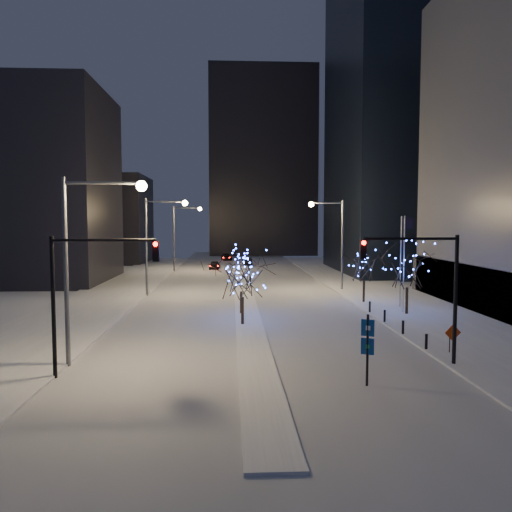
{
  "coord_description": "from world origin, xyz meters",
  "views": [
    {
      "loc": [
        -1.36,
        -24.51,
        7.73
      ],
      "look_at": [
        0.62,
        14.16,
        5.0
      ],
      "focal_mm": 35.0,
      "sensor_mm": 36.0,
      "label": 1
    }
  ],
  "objects": [
    {
      "name": "construction_sign",
      "position": [
        11.43,
        3.2,
        1.14
      ],
      "size": [
        1.0,
        0.15,
        1.65
      ],
      "rotation": [
        0.0,
        0.0,
        0.12
      ],
      "color": "black",
      "rests_on": "east_sidewalk"
    },
    {
      "name": "filler_west_near",
      "position": [
        -28.0,
        40.0,
        12.0
      ],
      "size": [
        22.0,
        18.0,
        24.0
      ],
      "primitive_type": "cube",
      "color": "black",
      "rests_on": "ground"
    },
    {
      "name": "bollards",
      "position": [
        10.2,
        10.0,
        0.6
      ],
      "size": [
        0.16,
        12.16,
        0.9
      ],
      "color": "black",
      "rests_on": "east_sidewalk"
    },
    {
      "name": "holiday_tree_plaza_near",
      "position": [
        13.04,
        15.21,
        3.96
      ],
      "size": [
        5.06,
        5.06,
        5.8
      ],
      "color": "black",
      "rests_on": "east_sidewalk"
    },
    {
      "name": "traffic_signal_east",
      "position": [
        8.94,
        1.0,
        4.76
      ],
      "size": [
        5.26,
        0.43,
        7.0
      ],
      "color": "black",
      "rests_on": "ground"
    },
    {
      "name": "traffic_signal_west",
      "position": [
        -8.44,
        -0.0,
        4.76
      ],
      "size": [
        5.26,
        0.43,
        7.0
      ],
      "color": "black",
      "rests_on": "ground"
    },
    {
      "name": "street_lamp_east",
      "position": [
        10.08,
        30.0,
        6.45
      ],
      "size": [
        3.9,
        0.56,
        10.0
      ],
      "color": "#595E66",
      "rests_on": "ground"
    },
    {
      "name": "car_far",
      "position": [
        -2.16,
        73.1,
        0.63
      ],
      "size": [
        2.45,
        4.59,
        1.27
      ],
      "primitive_type": "imported",
      "rotation": [
        0.0,
        0.0,
        0.16
      ],
      "color": "black",
      "rests_on": "ground"
    },
    {
      "name": "filler_west_far",
      "position": [
        -26.0,
        70.0,
        8.0
      ],
      "size": [
        18.0,
        16.0,
        16.0
      ],
      "primitive_type": "cube",
      "color": "black",
      "rests_on": "ground"
    },
    {
      "name": "holiday_tree_plaza_far",
      "position": [
        11.12,
        21.31,
        3.61
      ],
      "size": [
        5.2,
        5.2,
        5.24
      ],
      "color": "black",
      "rests_on": "east_sidewalk"
    },
    {
      "name": "holiday_tree_median_far",
      "position": [
        -0.5,
        16.07,
        3.31
      ],
      "size": [
        4.76,
        4.76,
        4.8
      ],
      "color": "black",
      "rests_on": "median"
    },
    {
      "name": "street_lamp_w_mid",
      "position": [
        -8.94,
        27.0,
        6.5
      ],
      "size": [
        4.4,
        0.56,
        10.0
      ],
      "color": "#595E66",
      "rests_on": "ground"
    },
    {
      "name": "median",
      "position": [
        0.0,
        30.0,
        0.07
      ],
      "size": [
        2.0,
        80.0,
        0.15
      ],
      "primitive_type": "cube",
      "color": "silver",
      "rests_on": "ground"
    },
    {
      "name": "wayfinding_sign",
      "position": [
        5.0,
        -1.94,
        2.09
      ],
      "size": [
        0.58,
        0.32,
        3.4
      ],
      "rotation": [
        0.0,
        0.0,
        -0.43
      ],
      "color": "black",
      "rests_on": "ground"
    },
    {
      "name": "east_sidewalk",
      "position": [
        15.0,
        20.0,
        0.07
      ],
      "size": [
        10.0,
        90.0,
        0.15
      ],
      "primitive_type": "cube",
      "color": "silver",
      "rests_on": "ground"
    },
    {
      "name": "flagpoles",
      "position": [
        13.37,
        17.25,
        4.8
      ],
      "size": [
        1.35,
        2.6,
        8.0
      ],
      "color": "silver",
      "rests_on": "east_sidewalk"
    },
    {
      "name": "car_mid",
      "position": [
        1.5,
        62.62,
        0.69
      ],
      "size": [
        1.76,
        4.27,
        1.38
      ],
      "primitive_type": "imported",
      "rotation": [
        0.0,
        0.0,
        3.21
      ],
      "color": "black",
      "rests_on": "ground"
    },
    {
      "name": "ground",
      "position": [
        0.0,
        0.0,
        0.0
      ],
      "size": [
        160.0,
        160.0,
        0.0
      ],
      "primitive_type": "plane",
      "color": "silver",
      "rests_on": "ground"
    },
    {
      "name": "horizon_block",
      "position": [
        6.0,
        92.0,
        21.0
      ],
      "size": [
        24.0,
        14.0,
        42.0
      ],
      "primitive_type": "cube",
      "color": "black",
      "rests_on": "ground"
    },
    {
      "name": "street_lamp_w_far",
      "position": [
        -8.94,
        52.0,
        6.5
      ],
      "size": [
        4.4,
        0.56,
        10.0
      ],
      "color": "#595E66",
      "rests_on": "ground"
    },
    {
      "name": "car_near",
      "position": [
        -3.95,
        55.3,
        0.66
      ],
      "size": [
        1.74,
        3.95,
        1.32
      ],
      "primitive_type": "imported",
      "rotation": [
        0.0,
        0.0,
        -0.04
      ],
      "color": "black",
      "rests_on": "ground"
    },
    {
      "name": "holiday_tree_median_near",
      "position": [
        -0.5,
        11.78,
        3.83
      ],
      "size": [
        5.19,
        5.19,
        5.71
      ],
      "color": "black",
      "rests_on": "median"
    },
    {
      "name": "road",
      "position": [
        0.0,
        35.0,
        0.01
      ],
      "size": [
        20.0,
        130.0,
        0.02
      ],
      "primitive_type": "cube",
      "color": "#B6BBC7",
      "rests_on": "ground"
    },
    {
      "name": "street_lamp_w_near",
      "position": [
        -8.94,
        2.0,
        6.5
      ],
      "size": [
        4.4,
        0.56,
        10.0
      ],
      "color": "#595E66",
      "rests_on": "ground"
    },
    {
      "name": "west_sidewalk",
      "position": [
        -14.0,
        20.0,
        0.07
      ],
      "size": [
        8.0,
        90.0,
        0.15
      ],
      "primitive_type": "cube",
      "color": "silver",
      "rests_on": "ground"
    }
  ]
}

